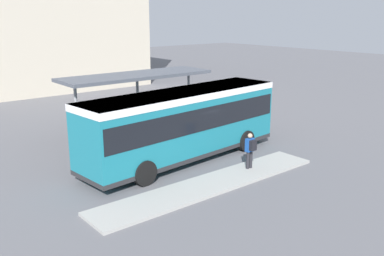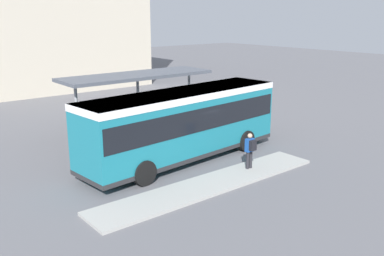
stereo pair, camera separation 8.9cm
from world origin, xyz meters
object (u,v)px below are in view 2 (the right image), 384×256
object	(u,v)px
city_bus	(183,121)
potted_planter_near_shelter	(106,140)
pedestrian_waiting	(250,149)
bicycle_red	(237,117)
bicycle_green	(246,120)

from	to	relation	value
city_bus	potted_planter_near_shelter	world-z (taller)	city_bus
pedestrian_waiting	bicycle_red	size ratio (longest dim) A/B	0.90
bicycle_green	bicycle_red	world-z (taller)	bicycle_red
bicycle_green	bicycle_red	size ratio (longest dim) A/B	0.91
pedestrian_waiting	bicycle_green	xyz separation A→B (m)	(5.69, 5.70, -0.68)
city_bus	bicycle_green	xyz separation A→B (m)	(7.05, 2.71, -1.57)
city_bus	bicycle_green	world-z (taller)	city_bus
bicycle_green	pedestrian_waiting	bearing A→B (deg)	-38.35
bicycle_red	bicycle_green	bearing A→B (deg)	8.16
city_bus	pedestrian_waiting	world-z (taller)	city_bus
bicycle_green	potted_planter_near_shelter	world-z (taller)	potted_planter_near_shelter
bicycle_red	potted_planter_near_shelter	distance (m)	9.32
pedestrian_waiting	city_bus	bearing A→B (deg)	28.07
pedestrian_waiting	potted_planter_near_shelter	world-z (taller)	pedestrian_waiting
bicycle_green	bicycle_red	distance (m)	0.77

